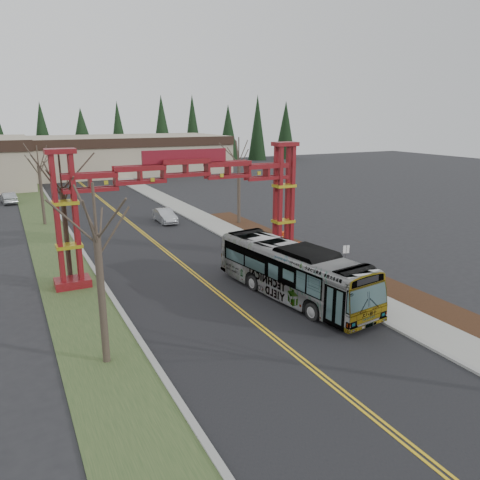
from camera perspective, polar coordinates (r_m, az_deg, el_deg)
ground at (r=19.93m, az=13.41°, el=-18.41°), size 200.00×200.00×0.00m
road at (r=40.54m, az=-9.79°, el=-0.75°), size 12.00×110.00×0.02m
lane_line_left at (r=40.51m, az=-9.95°, el=-0.75°), size 0.12×100.00×0.01m
lane_line_right at (r=40.57m, az=-9.63°, el=-0.71°), size 0.12×100.00×0.01m
curb_right at (r=42.64m, az=-1.89°, el=0.33°), size 0.30×110.00×0.15m
sidewalk_right at (r=43.25m, az=-0.15°, el=0.55°), size 2.60×110.00×0.14m
landscape_strip at (r=32.82m, az=15.93°, el=-4.80°), size 2.60×50.00×0.12m
grass_median at (r=39.09m, az=-21.05°, el=-2.10°), size 4.00×110.00×0.08m
curb_left at (r=39.27m, az=-18.39°, el=-1.73°), size 0.30×110.00×0.15m
gateway_arch at (r=32.79m, az=-6.58°, el=6.35°), size 18.20×1.60×8.90m
retail_building_east at (r=95.07m, az=-14.08°, el=10.10°), size 38.00×20.30×7.00m
conifer_treeline at (r=105.15m, az=-21.00°, el=11.62°), size 116.10×5.60×13.00m
transit_bus at (r=28.53m, az=6.45°, el=-3.87°), size 4.37×12.28×3.35m
silver_sedan at (r=49.39m, az=-9.15°, el=2.95°), size 1.56×4.37×1.43m
parked_car_far_a at (r=66.40m, az=-26.40°, el=4.63°), size 2.05×4.49×1.43m
bare_tree_median_near at (r=20.56m, az=-17.08°, el=0.57°), size 3.30×3.30×8.17m
bare_tree_median_mid at (r=31.91m, az=-20.91°, el=5.96°), size 3.24×3.24×8.57m
bare_tree_median_far at (r=50.90m, az=-23.34°, el=8.27°), size 3.01×3.01×8.00m
bare_tree_right_far at (r=47.42m, az=-0.15°, el=9.76°), size 3.28×3.28×8.76m
street_sign at (r=33.58m, az=12.79°, el=-1.60°), size 0.46×0.13×2.05m
barrel_south at (r=37.73m, az=7.14°, el=-1.07°), size 0.53×0.53×0.99m
barrel_mid at (r=39.75m, az=5.67°, el=-0.12°), size 0.59×0.59×1.09m
barrel_north at (r=40.69m, az=5.31°, el=0.25°), size 0.59×0.59×1.09m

